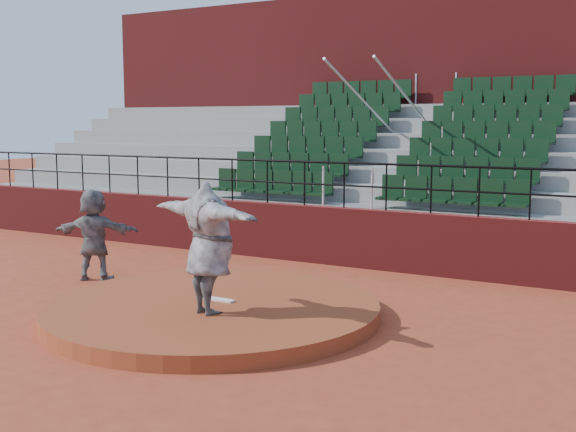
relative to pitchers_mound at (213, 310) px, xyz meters
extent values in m
plane|color=#A03D24|center=(0.00, 0.00, -0.12)|extent=(90.00, 90.00, 0.00)
cylinder|color=#944021|center=(0.00, 0.00, 0.00)|extent=(5.50, 5.50, 0.25)
cube|color=white|center=(0.00, 0.15, 0.14)|extent=(0.60, 0.15, 0.03)
cube|color=maroon|center=(0.00, 5.00, 0.53)|extent=(24.00, 0.30, 1.30)
cylinder|color=black|center=(0.00, 5.00, 2.17)|extent=(24.00, 0.05, 0.05)
cylinder|color=black|center=(0.00, 5.00, 1.68)|extent=(24.00, 0.04, 0.04)
cylinder|color=black|center=(-11.00, 5.00, 1.67)|extent=(0.04, 0.04, 1.00)
cylinder|color=black|center=(-10.00, 5.00, 1.67)|extent=(0.04, 0.04, 1.00)
cylinder|color=black|center=(-9.00, 5.00, 1.67)|extent=(0.04, 0.04, 1.00)
cylinder|color=black|center=(-8.00, 5.00, 1.67)|extent=(0.04, 0.04, 1.00)
cylinder|color=black|center=(-7.00, 5.00, 1.67)|extent=(0.04, 0.04, 1.00)
cylinder|color=black|center=(-6.00, 5.00, 1.67)|extent=(0.04, 0.04, 1.00)
cylinder|color=black|center=(-5.00, 5.00, 1.67)|extent=(0.04, 0.04, 1.00)
cylinder|color=black|center=(-4.00, 5.00, 1.67)|extent=(0.04, 0.04, 1.00)
cylinder|color=black|center=(-3.00, 5.00, 1.67)|extent=(0.04, 0.04, 1.00)
cylinder|color=black|center=(-2.00, 5.00, 1.67)|extent=(0.04, 0.04, 1.00)
cylinder|color=black|center=(-1.00, 5.00, 1.67)|extent=(0.04, 0.04, 1.00)
cylinder|color=black|center=(0.00, 5.00, 1.67)|extent=(0.04, 0.04, 1.00)
cylinder|color=black|center=(1.00, 5.00, 1.67)|extent=(0.04, 0.04, 1.00)
cylinder|color=black|center=(2.00, 5.00, 1.67)|extent=(0.04, 0.04, 1.00)
cylinder|color=black|center=(3.00, 5.00, 1.67)|extent=(0.04, 0.04, 1.00)
cylinder|color=black|center=(4.00, 5.00, 1.67)|extent=(0.04, 0.04, 1.00)
cube|color=gray|center=(0.00, 5.58, 0.53)|extent=(24.00, 0.85, 1.30)
cube|color=black|center=(-2.25, 5.59, 1.54)|extent=(3.30, 0.48, 0.72)
cube|color=black|center=(2.25, 5.59, 1.54)|extent=(3.30, 0.48, 0.72)
cube|color=gray|center=(0.00, 6.43, 0.73)|extent=(24.00, 0.85, 1.70)
cube|color=black|center=(-2.25, 6.44, 1.94)|extent=(3.30, 0.48, 0.72)
cube|color=black|center=(2.25, 6.44, 1.94)|extent=(3.30, 0.48, 0.72)
cube|color=gray|center=(0.00, 7.28, 0.93)|extent=(24.00, 0.85, 2.10)
cube|color=black|center=(-2.25, 7.29, 2.33)|extent=(3.30, 0.48, 0.72)
cube|color=black|center=(2.25, 7.29, 2.33)|extent=(3.30, 0.48, 0.72)
cube|color=gray|center=(0.00, 8.12, 1.12)|extent=(24.00, 0.85, 2.50)
cube|color=black|center=(-2.25, 8.13, 2.73)|extent=(3.30, 0.48, 0.72)
cube|color=black|center=(2.25, 8.13, 2.73)|extent=(3.30, 0.48, 0.72)
cube|color=gray|center=(0.00, 8.97, 1.33)|extent=(24.00, 0.85, 2.90)
cube|color=black|center=(-2.25, 8.98, 3.14)|extent=(3.30, 0.48, 0.72)
cube|color=black|center=(2.25, 8.98, 3.14)|extent=(3.30, 0.48, 0.72)
cube|color=gray|center=(0.00, 9.82, 1.52)|extent=(24.00, 0.85, 3.30)
cube|color=black|center=(-2.25, 9.83, 3.53)|extent=(3.30, 0.48, 0.72)
cube|color=black|center=(2.25, 9.83, 3.53)|extent=(3.30, 0.48, 0.72)
cube|color=gray|center=(0.00, 10.68, 1.73)|extent=(24.00, 0.85, 3.70)
cube|color=black|center=(-2.25, 10.69, 3.94)|extent=(3.30, 0.48, 0.72)
cube|color=black|center=(2.25, 10.69, 3.94)|extent=(3.30, 0.48, 0.72)
cylinder|color=silver|center=(-0.60, 8.12, 3.28)|extent=(0.06, 5.97, 2.46)
cylinder|color=silver|center=(0.60, 8.12, 3.28)|extent=(0.06, 5.97, 2.46)
cube|color=maroon|center=(0.00, 12.60, 3.43)|extent=(24.00, 3.00, 7.10)
imported|color=black|center=(0.37, -0.58, 1.15)|extent=(2.62, 1.46, 2.06)
imported|color=black|center=(-3.76, 1.13, 0.81)|extent=(1.80, 1.22, 1.87)
camera|label=1|loc=(6.86, -9.43, 3.08)|focal=45.00mm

